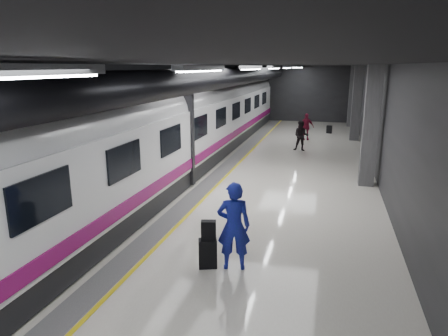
% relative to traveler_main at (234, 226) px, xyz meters
% --- Properties ---
extents(ground, '(40.00, 40.00, 0.00)m').
position_rel_traveler_main_xyz_m(ground, '(-1.19, 5.70, -1.01)').
color(ground, silver).
rests_on(ground, ground).
extents(platform_hall, '(10.02, 40.02, 4.51)m').
position_rel_traveler_main_xyz_m(platform_hall, '(-1.48, 6.65, 2.53)').
color(platform_hall, black).
rests_on(platform_hall, ground).
extents(train, '(3.05, 38.00, 4.05)m').
position_rel_traveler_main_xyz_m(train, '(-4.44, 5.70, 1.06)').
color(train, black).
rests_on(train, ground).
extents(traveler_main, '(0.83, 0.65, 2.02)m').
position_rel_traveler_main_xyz_m(traveler_main, '(0.00, 0.00, 0.00)').
color(traveler_main, '#1E18B6').
rests_on(traveler_main, ground).
extents(suitcase_main, '(0.47, 0.38, 0.67)m').
position_rel_traveler_main_xyz_m(suitcase_main, '(-0.57, -0.12, -0.68)').
color(suitcase_main, black).
rests_on(suitcase_main, ground).
extents(shoulder_bag, '(0.36, 0.25, 0.44)m').
position_rel_traveler_main_xyz_m(shoulder_bag, '(-0.56, -0.08, -0.13)').
color(shoulder_bag, black).
rests_on(shoulder_bag, suitcase_main).
extents(traveler_far_a, '(0.82, 0.65, 1.63)m').
position_rel_traveler_main_xyz_m(traveler_far_a, '(0.43, 13.52, -0.20)').
color(traveler_far_a, black).
rests_on(traveler_far_a, ground).
extents(traveler_far_b, '(1.03, 0.62, 1.63)m').
position_rel_traveler_main_xyz_m(traveler_far_b, '(0.44, 16.96, -0.19)').
color(traveler_far_b, maroon).
rests_on(traveler_far_b, ground).
extents(suitcase_far, '(0.39, 0.27, 0.53)m').
position_rel_traveler_main_xyz_m(suitcase_far, '(1.84, 19.89, -0.75)').
color(suitcase_far, black).
rests_on(suitcase_far, ground).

